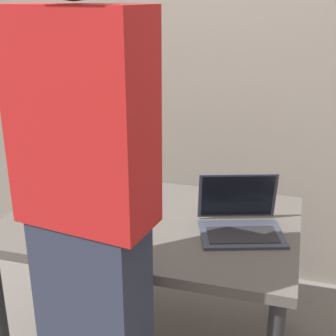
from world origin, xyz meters
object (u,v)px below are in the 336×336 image
object	(u,v)px
beer_bottle_brown	(73,172)
beer_bottle_green	(97,166)
laptop	(240,219)
beer_bottle_amber	(66,171)
person_figure	(89,224)
beer_bottle_dark	(77,163)

from	to	relation	value
beer_bottle_brown	beer_bottle_green	xyz separation A→B (m)	(0.07, 0.13, -0.01)
beer_bottle_brown	beer_bottle_green	bearing A→B (deg)	62.58
laptop	beer_bottle_green	xyz separation A→B (m)	(-0.77, 0.26, 0.07)
beer_bottle_green	beer_bottle_amber	size ratio (longest dim) A/B	1.07
beer_bottle_green	person_figure	distance (m)	0.94
beer_bottle_dark	person_figure	world-z (taller)	person_figure
beer_bottle_dark	beer_bottle_amber	world-z (taller)	beer_bottle_amber
laptop	beer_bottle_amber	world-z (taller)	beer_bottle_amber
beer_bottle_brown	beer_bottle_dark	distance (m)	0.19
laptop	beer_bottle_dark	size ratio (longest dim) A/B	1.48
laptop	beer_bottle_brown	distance (m)	0.85
beer_bottle_dark	beer_bottle_amber	size ratio (longest dim) A/B	0.99
laptop	person_figure	bearing A→B (deg)	-124.34
person_figure	beer_bottle_dark	bearing A→B (deg)	119.04
laptop	person_figure	distance (m)	0.75
beer_bottle_brown	person_figure	world-z (taller)	person_figure
beer_bottle_brown	beer_bottle_dark	xyz separation A→B (m)	(-0.07, 0.17, -0.02)
beer_bottle_brown	person_figure	size ratio (longest dim) A/B	0.17
beer_bottle_dark	person_figure	distance (m)	1.04
beer_bottle_amber	person_figure	xyz separation A→B (m)	(0.51, -0.78, 0.16)
beer_bottle_brown	beer_bottle_green	distance (m)	0.15
beer_bottle_brown	beer_bottle_amber	bearing A→B (deg)	140.55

